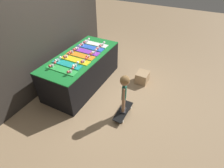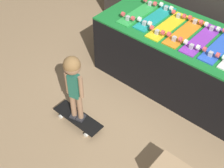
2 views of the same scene
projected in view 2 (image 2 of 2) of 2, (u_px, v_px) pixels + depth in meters
The scene contains 10 objects.
ground_plane at pixel (151, 106), 3.74m from camera, with size 16.00×16.00×0.00m, color #9E7F5B.
display_rack at pixel (180, 59), 3.77m from camera, with size 2.01×0.90×0.77m.
skateboard_green_on_rack at pixel (139, 12), 3.78m from camera, with size 0.18×0.67×0.09m.
skateboard_teal_on_rack at pixel (155, 17), 3.70m from camera, with size 0.18×0.67×0.09m.
skateboard_yellow_on_rack at pixel (168, 25), 3.57m from camera, with size 0.18×0.67×0.09m.
skateboard_orange_on_rack at pixel (185, 31), 3.48m from camera, with size 0.18×0.67×0.09m.
skateboard_purple_on_rack at pixel (202, 39), 3.38m from camera, with size 0.18×0.67×0.09m.
skateboard_blue_on_rack at pixel (220, 46), 3.29m from camera, with size 0.18×0.67×0.09m.
skateboard_on_floor at pixel (78, 118), 3.50m from camera, with size 0.61×0.19×0.09m.
child at pixel (73, 78), 3.08m from camera, with size 0.20×0.17×0.85m.
Camera 2 is at (1.29, -2.22, 2.76)m, focal length 50.00 mm.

